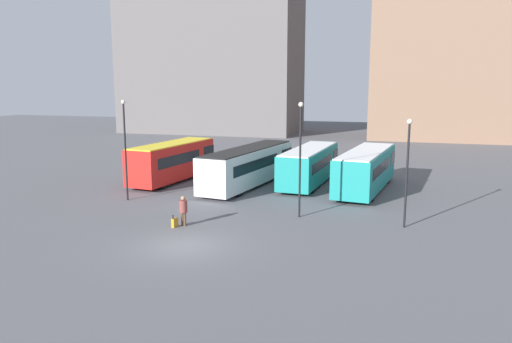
# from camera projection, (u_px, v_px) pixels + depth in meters

# --- Properties ---
(ground_plane) EXTENTS (160.00, 160.00, 0.00)m
(ground_plane) POSITION_uv_depth(u_px,v_px,m) (184.00, 246.00, 24.01)
(ground_plane) COLOR #56565B
(building_block_left) EXTENTS (27.06, 13.19, 34.68)m
(building_block_left) POSITION_uv_depth(u_px,v_px,m) (211.00, 20.00, 77.04)
(building_block_left) COLOR #5B5656
(building_block_left) RESTS_ON ground_plane
(building_block_right) EXTENTS (19.26, 12.93, 25.18)m
(building_block_right) POSITION_uv_depth(u_px,v_px,m) (445.00, 47.00, 68.56)
(building_block_right) COLOR #7F604C
(building_block_right) RESTS_ON ground_plane
(bus_0) EXTENTS (3.67, 9.42, 3.06)m
(bus_0) POSITION_uv_depth(u_px,v_px,m) (173.00, 160.00, 39.59)
(bus_0) COLOR red
(bus_0) RESTS_ON ground_plane
(bus_1) EXTENTS (4.28, 11.94, 2.90)m
(bus_1) POSITION_uv_depth(u_px,v_px,m) (249.00, 165.00, 37.91)
(bus_1) COLOR silver
(bus_1) RESTS_ON ground_plane
(bus_2) EXTENTS (3.20, 9.87, 2.80)m
(bus_2) POSITION_uv_depth(u_px,v_px,m) (309.00, 164.00, 38.51)
(bus_2) COLOR #19847F
(bus_2) RESTS_ON ground_plane
(bus_3) EXTENTS (3.90, 10.50, 2.93)m
(bus_3) POSITION_uv_depth(u_px,v_px,m) (366.00, 169.00, 36.17)
(bus_3) COLOR #19847F
(bus_3) RESTS_ON ground_plane
(traveler) EXTENTS (0.53, 0.53, 1.68)m
(traveler) POSITION_uv_depth(u_px,v_px,m) (183.00, 208.00, 27.20)
(traveler) COLOR #4C3828
(traveler) RESTS_ON ground_plane
(suitcase) EXTENTS (0.29, 0.42, 0.72)m
(suitcase) POSITION_uv_depth(u_px,v_px,m) (175.00, 223.00, 27.08)
(suitcase) COLOR #B27A1E
(suitcase) RESTS_ON ground_plane
(lamp_post_0) EXTENTS (0.28, 0.28, 5.89)m
(lamp_post_0) POSITION_uv_depth(u_px,v_px,m) (407.00, 165.00, 26.49)
(lamp_post_0) COLOR black
(lamp_post_0) RESTS_ON ground_plane
(lamp_post_1) EXTENTS (0.28, 0.28, 6.68)m
(lamp_post_1) POSITION_uv_depth(u_px,v_px,m) (300.00, 152.00, 28.50)
(lamp_post_1) COLOR black
(lamp_post_1) RESTS_ON ground_plane
(lamp_post_2) EXTENTS (0.28, 0.28, 6.66)m
(lamp_post_2) POSITION_uv_depth(u_px,v_px,m) (125.00, 143.00, 32.73)
(lamp_post_2) COLOR black
(lamp_post_2) RESTS_ON ground_plane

